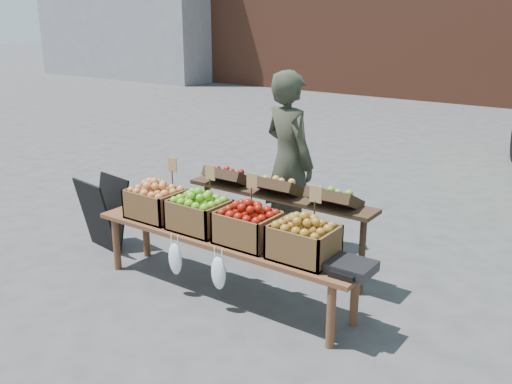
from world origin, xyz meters
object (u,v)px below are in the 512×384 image
Objects in this scene: crate_golden_apples at (156,204)px; weighing_scale at (351,267)px; vendor at (289,162)px; chalkboard_sign at (103,213)px; crate_red_apples at (248,228)px; display_bench at (224,265)px; crate_green_apples at (304,242)px; back_table at (278,221)px; crate_russet_pears at (199,215)px.

weighing_scale is at bearing 0.00° from crate_golden_apples.
weighing_scale is at bearing 157.83° from vendor.
weighing_scale is (2.97, -0.09, 0.21)m from chalkboard_sign.
crate_red_apples is 0.98m from weighing_scale.
display_bench is at bearing 0.00° from crate_golden_apples.
crate_red_apples is 0.55m from crate_green_apples.
vendor is 2.06m from chalkboard_sign.
vendor is 3.82× the size of crate_red_apples.
back_table reaches higher than chalkboard_sign.
vendor is 3.82× the size of crate_golden_apples.
vendor reaches higher than display_bench.
vendor is 5.62× the size of weighing_scale.
crate_green_apples reaches higher than chalkboard_sign.
vendor reaches higher than crate_russet_pears.
chalkboard_sign is at bearing 177.15° from display_bench.
display_bench is 5.40× the size of crate_red_apples.
back_table is at bearing 134.91° from crate_green_apples.
crate_russet_pears reaches higher than weighing_scale.
crate_golden_apples is 1.00× the size of crate_red_apples.
crate_golden_apples is at bearing 180.00° from crate_green_apples.
crate_russet_pears is at bearing -117.96° from back_table.
chalkboard_sign is 1.59× the size of crate_golden_apples.
crate_golden_apples reaches higher than chalkboard_sign.
back_table reaches higher than crate_red_apples.
weighing_scale is (1.52, 0.00, -0.10)m from crate_russet_pears.
chalkboard_sign is 1.59× the size of crate_green_apples.
crate_russet_pears reaches higher than chalkboard_sign.
crate_golden_apples reaches higher than display_bench.
display_bench is 7.94× the size of weighing_scale.
crate_russet_pears and crate_green_apples have the same top height.
crate_russet_pears is (0.55, 0.00, 0.00)m from crate_golden_apples.
crate_golden_apples is at bearing -142.32° from back_table.
crate_golden_apples and crate_red_apples have the same top height.
crate_green_apples is 1.47× the size of weighing_scale.
chalkboard_sign is at bearing 177.54° from crate_red_apples.
back_table is 0.84m from crate_russet_pears.
back_table is 6.18× the size of weighing_scale.
vendor is 1.46m from display_bench.
display_bench is 0.93m from crate_golden_apples.
back_table is 1.03m from crate_green_apples.
crate_green_apples reaches higher than weighing_scale.
crate_green_apples is at bearing -45.09° from back_table.
crate_red_apples reaches higher than display_bench.
vendor is 3.82× the size of crate_green_apples.
crate_russet_pears is 1.47× the size of weighing_scale.
vendor is at bearing 107.93° from crate_red_apples.
vendor reaches higher than weighing_scale.
crate_red_apples is (1.99, -0.09, 0.31)m from chalkboard_sign.
crate_golden_apples is at bearing 180.00° from display_bench.
crate_red_apples is 1.00× the size of crate_green_apples.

